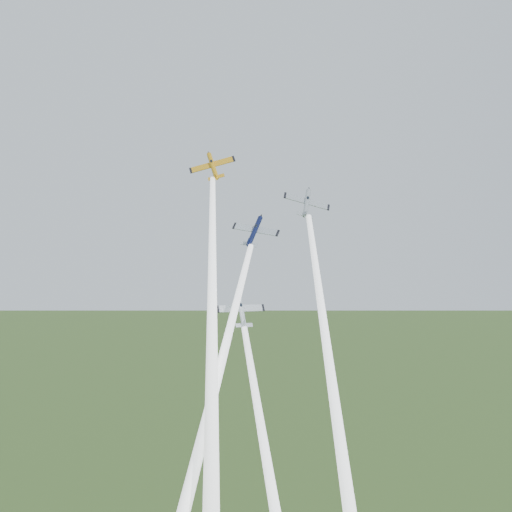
% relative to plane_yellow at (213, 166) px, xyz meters
% --- Properties ---
extents(plane_yellow, '(10.60, 7.12, 9.37)m').
position_rel_plane_yellow_xyz_m(plane_yellow, '(0.00, 0.00, 0.00)').
color(plane_yellow, orange).
extents(smoke_trail_yellow, '(6.82, 40.53, 48.29)m').
position_rel_plane_yellow_xyz_m(smoke_trail_yellow, '(2.47, -21.34, -25.92)').
color(smoke_trail_yellow, white).
extents(plane_navy, '(10.21, 7.71, 8.35)m').
position_rel_plane_yellow_xyz_m(plane_navy, '(7.97, -7.28, -12.01)').
color(plane_navy, '#0C1235').
extents(smoke_trail_navy, '(12.83, 43.05, 52.28)m').
position_rel_plane_yellow_xyz_m(smoke_trail_navy, '(2.31, -29.71, -39.93)').
color(smoke_trail_navy, white).
extents(plane_silver_right, '(9.48, 7.65, 9.33)m').
position_rel_plane_yellow_xyz_m(plane_silver_right, '(16.94, -0.67, -6.79)').
color(plane_silver_right, '#A1A8AF').
extents(smoke_trail_silver_right, '(8.79, 49.85, 59.69)m').
position_rel_plane_yellow_xyz_m(smoke_trail_silver_right, '(20.42, -26.65, -38.41)').
color(smoke_trail_silver_right, white).
extents(plane_silver_low, '(9.07, 7.75, 6.70)m').
position_rel_plane_yellow_xyz_m(plane_silver_low, '(6.34, -15.04, -24.72)').
color(plane_silver_low, silver).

